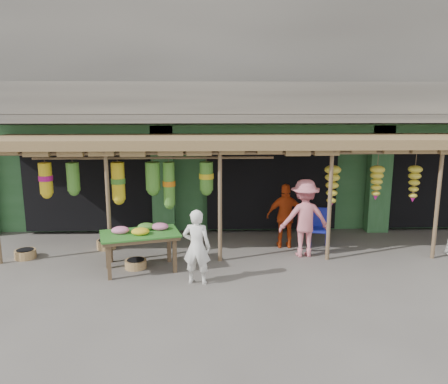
{
  "coord_description": "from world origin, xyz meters",
  "views": [
    {
      "loc": [
        -1.75,
        -9.78,
        3.57
      ],
      "look_at": [
        -1.37,
        1.0,
        1.38
      ],
      "focal_mm": 35.0,
      "sensor_mm": 36.0,
      "label": 1
    }
  ],
  "objects_px": {
    "flower_table": "(141,235)",
    "person_front": "(197,247)",
    "blue_chair": "(319,225)",
    "person_shopper": "(304,218)",
    "person_vendor": "(286,216)"
  },
  "relations": [
    {
      "from": "person_front",
      "to": "person_shopper",
      "type": "relative_size",
      "value": 0.83
    },
    {
      "from": "person_front",
      "to": "person_vendor",
      "type": "bearing_deg",
      "value": -124.07
    },
    {
      "from": "blue_chair",
      "to": "person_front",
      "type": "distance_m",
      "value": 3.74
    },
    {
      "from": "flower_table",
      "to": "person_front",
      "type": "relative_size",
      "value": 1.2
    },
    {
      "from": "blue_chair",
      "to": "person_front",
      "type": "height_order",
      "value": "person_front"
    },
    {
      "from": "flower_table",
      "to": "blue_chair",
      "type": "height_order",
      "value": "same"
    },
    {
      "from": "person_vendor",
      "to": "flower_table",
      "type": "bearing_deg",
      "value": 26.16
    },
    {
      "from": "flower_table",
      "to": "blue_chair",
      "type": "bearing_deg",
      "value": 3.26
    },
    {
      "from": "person_shopper",
      "to": "flower_table",
      "type": "bearing_deg",
      "value": 7.62
    },
    {
      "from": "person_shopper",
      "to": "person_front",
      "type": "bearing_deg",
      "value": 27.62
    },
    {
      "from": "blue_chair",
      "to": "person_vendor",
      "type": "distance_m",
      "value": 0.89
    },
    {
      "from": "blue_chair",
      "to": "person_shopper",
      "type": "height_order",
      "value": "person_shopper"
    },
    {
      "from": "blue_chair",
      "to": "person_vendor",
      "type": "bearing_deg",
      "value": -166.62
    },
    {
      "from": "flower_table",
      "to": "person_vendor",
      "type": "height_order",
      "value": "person_vendor"
    },
    {
      "from": "blue_chair",
      "to": "person_vendor",
      "type": "height_order",
      "value": "person_vendor"
    }
  ]
}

